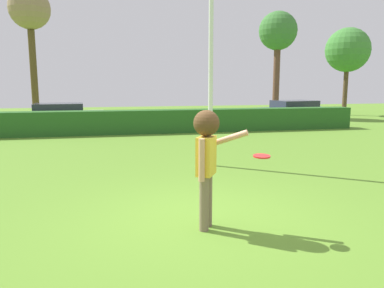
# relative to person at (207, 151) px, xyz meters

# --- Properties ---
(ground_plane) EXTENTS (60.00, 60.00, 0.00)m
(ground_plane) POSITION_rel_person_xyz_m (0.08, 0.38, -1.20)
(ground_plane) COLOR #5D8D2B
(person) EXTENTS (0.84, 0.50, 1.81)m
(person) POSITION_rel_person_xyz_m (0.00, 0.00, 0.00)
(person) COLOR #7F6654
(person) RESTS_ON ground
(frisbee) EXTENTS (0.25, 0.25, 0.04)m
(frisbee) POSITION_rel_person_xyz_m (0.71, -0.39, -0.03)
(frisbee) COLOR red
(lamppost) EXTENTS (0.24, 0.24, 6.92)m
(lamppost) POSITION_rel_person_xyz_m (1.21, 4.31, 2.58)
(lamppost) COLOR silver
(lamppost) RESTS_ON ground
(hedge_row) EXTENTS (19.85, 0.90, 1.02)m
(hedge_row) POSITION_rel_person_xyz_m (0.08, 11.35, -0.69)
(hedge_row) COLOR #275B21
(hedge_row) RESTS_ON ground
(parked_car_silver) EXTENTS (4.31, 2.05, 1.25)m
(parked_car_silver) POSITION_rel_person_xyz_m (-3.76, 13.47, -0.51)
(parked_car_silver) COLOR #B7B7BC
(parked_car_silver) RESTS_ON ground
(parked_car_blue) EXTENTS (4.42, 2.36, 1.25)m
(parked_car_blue) POSITION_rel_person_xyz_m (8.52, 13.80, -0.51)
(parked_car_blue) COLOR #263FA5
(parked_car_blue) RESTS_ON ground
(oak_tree) EXTENTS (2.95, 2.95, 5.88)m
(oak_tree) POSITION_rel_person_xyz_m (14.44, 17.99, 3.17)
(oak_tree) COLOR brown
(oak_tree) RESTS_ON ground
(maple_tree) EXTENTS (2.41, 2.41, 6.66)m
(maple_tree) POSITION_rel_person_xyz_m (9.14, 17.59, 4.08)
(maple_tree) COLOR brown
(maple_tree) RESTS_ON ground
(bare_elm_tree) EXTENTS (2.47, 2.47, 7.89)m
(bare_elm_tree) POSITION_rel_person_xyz_m (-5.97, 20.10, 5.22)
(bare_elm_tree) COLOR brown
(bare_elm_tree) RESTS_ON ground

